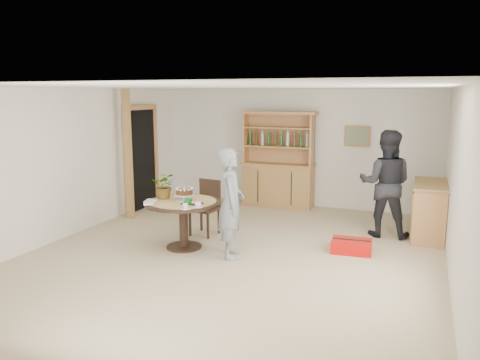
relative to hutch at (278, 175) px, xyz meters
name	(u,v)px	position (x,y,z in m)	size (l,w,h in m)	color
ground	(235,254)	(0.30, -3.24, -0.69)	(7.00, 7.00, 0.00)	tan
room_shell	(235,140)	(0.30, -3.23, 1.05)	(6.04, 7.04, 2.52)	white
doorway	(141,156)	(-2.63, -1.24, 0.42)	(0.13, 1.10, 2.18)	black
pine_post	(128,155)	(-2.40, -2.04, 0.56)	(0.12, 0.12, 2.50)	#AB7A48
hutch	(278,175)	(0.00, 0.00, 0.00)	(1.62, 0.54, 2.04)	tan
sideboard	(429,210)	(3.04, -1.24, -0.22)	(0.54, 1.26, 0.94)	tan
dining_table	(183,211)	(-0.56, -3.26, -0.08)	(1.20, 1.20, 0.76)	black
dining_chair	(207,204)	(-0.55, -2.43, -0.15)	(0.46, 0.46, 0.95)	black
birthday_cake	(184,193)	(-0.56, -3.21, 0.19)	(0.30, 0.30, 0.20)	white
flower_vase	(165,186)	(-0.91, -3.21, 0.28)	(0.38, 0.33, 0.42)	#3F7233
gift_tray	(192,202)	(-0.34, -3.38, 0.10)	(0.30, 0.20, 0.08)	black
coffee_cup_a	(198,205)	(-0.16, -3.54, 0.11)	(0.15, 0.15, 0.09)	silver
coffee_cup_b	(185,207)	(-0.28, -3.71, 0.11)	(0.15, 0.15, 0.08)	silver
napkins	(150,202)	(-0.97, -3.57, 0.09)	(0.24, 0.33, 0.03)	white
teen_boy	(231,203)	(0.29, -3.36, 0.13)	(0.60, 0.39, 1.63)	slate
adult_person	(385,184)	(2.32, -1.42, 0.22)	(0.88, 0.69, 1.82)	black
red_suitcase	(352,246)	(1.95, -2.51, -0.59)	(0.63, 0.44, 0.21)	red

